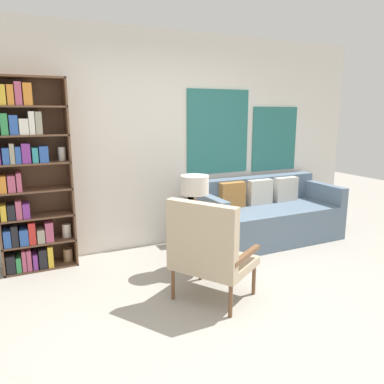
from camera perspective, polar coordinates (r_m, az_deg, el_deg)
ground_plane at (r=3.37m, az=5.86°, el=-18.54°), size 14.00×14.00×0.00m
wall_back at (r=4.78m, az=-6.19°, el=7.64°), size 6.40×0.08×2.70m
bookshelf at (r=4.36m, az=-23.75°, el=1.58°), size 0.77×0.30×2.08m
armchair at (r=3.38m, az=2.40°, el=-8.64°), size 0.85×0.88×0.96m
couch at (r=5.23m, az=11.10°, el=-3.62°), size 1.97×0.90×0.82m
side_table at (r=4.09m, az=1.24°, el=-5.22°), size 0.45×0.45×0.58m
table_lamp at (r=4.00m, az=0.42°, el=0.07°), size 0.30×0.30×0.48m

